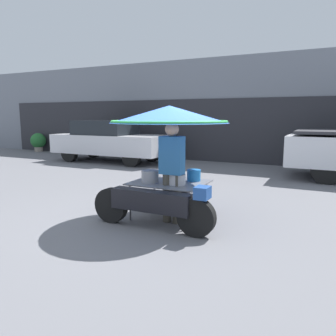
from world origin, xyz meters
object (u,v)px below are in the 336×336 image
(potted_plant, at_px, (38,141))
(vendor_motorcycle_cart, at_px, (168,131))
(vendor_person, at_px, (172,167))
(parked_car, at_px, (109,141))

(potted_plant, bearing_deg, vendor_motorcycle_cart, -33.07)
(vendor_motorcycle_cart, bearing_deg, potted_plant, 146.93)
(potted_plant, bearing_deg, vendor_person, -33.24)
(vendor_motorcycle_cart, xyz_separation_m, vendor_person, (0.15, -0.14, -0.58))
(vendor_person, relative_size, potted_plant, 1.82)
(parked_car, bearing_deg, vendor_motorcycle_cart, -46.37)
(vendor_person, distance_m, potted_plant, 12.75)
(vendor_motorcycle_cart, relative_size, potted_plant, 2.29)
(parked_car, height_order, potted_plant, parked_car)
(vendor_motorcycle_cart, relative_size, vendor_person, 1.26)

